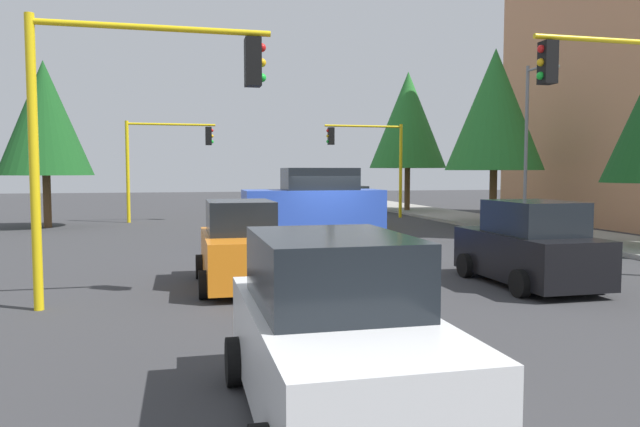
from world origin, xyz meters
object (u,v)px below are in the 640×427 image
at_px(tree_opposite_side, 44,118).
at_px(tree_roadside_mid, 495,110).
at_px(traffic_signal_near_left, 635,109).
at_px(car_black, 529,247).
at_px(tree_roadside_far, 408,120).
at_px(delivery_van_blue, 314,211).
at_px(traffic_signal_far_left, 370,151).
at_px(street_lamp_curbside, 532,130).
at_px(car_yellow, 346,208).
at_px(traffic_signal_near_right, 134,104).
at_px(car_orange, 241,247).
at_px(car_white, 334,336).
at_px(traffic_signal_far_right, 165,151).

xyz_separation_m(tree_opposite_side, tree_roadside_mid, (4.00, 21.00, 0.49)).
bearing_deg(traffic_signal_near_left, car_black, -91.85).
xyz_separation_m(tree_roadside_far, delivery_van_blue, (16.00, -9.81, -4.68)).
relative_size(traffic_signal_far_left, delivery_van_blue, 1.12).
bearing_deg(street_lamp_curbside, delivery_van_blue, -80.39).
relative_size(street_lamp_curbside, tree_opposite_side, 0.89).
bearing_deg(traffic_signal_near_left, car_yellow, -169.49).
height_order(traffic_signal_near_right, car_black, traffic_signal_near_right).
xyz_separation_m(traffic_signal_far_left, tree_roadside_far, (-4.00, 3.85, 2.16)).
relative_size(traffic_signal_far_left, tree_roadside_far, 0.59).
xyz_separation_m(tree_roadside_far, car_orange, (22.47, -12.99, -5.06)).
bearing_deg(traffic_signal_far_left, traffic_signal_near_left, 0.22).
xyz_separation_m(street_lamp_curbside, car_orange, (8.08, -12.69, -3.45)).
xyz_separation_m(tree_opposite_side, car_yellow, (2.80, 13.90, -4.25)).
bearing_deg(delivery_van_blue, car_black, 23.01).
height_order(car_orange, car_yellow, same).
bearing_deg(traffic_signal_near_left, traffic_signal_near_right, -90.00).
distance_m(traffic_signal_near_right, delivery_van_blue, 10.00).
bearing_deg(car_orange, tree_roadside_mid, 132.74).
bearing_deg(car_white, car_orange, -178.18).
height_order(car_orange, car_white, same).
bearing_deg(car_white, tree_opposite_side, -162.18).
bearing_deg(car_white, tree_roadside_far, 157.06).
distance_m(traffic_signal_far_right, street_lamp_curbside, 18.12).
distance_m(traffic_signal_near_left, tree_roadside_far, 24.36).
distance_m(traffic_signal_near_right, car_black, 9.25).
distance_m(traffic_signal_far_left, car_white, 27.74).
bearing_deg(delivery_van_blue, car_yellow, 155.97).
relative_size(car_orange, car_black, 0.98).
distance_m(tree_opposite_side, car_black, 23.16).
bearing_deg(car_yellow, traffic_signal_far_left, 150.24).
height_order(traffic_signal_near_left, tree_roadside_mid, tree_roadside_mid).
bearing_deg(traffic_signal_near_left, tree_roadside_mid, 163.02).
relative_size(traffic_signal_far_right, car_black, 1.32).
xyz_separation_m(traffic_signal_far_left, car_yellow, (4.80, -2.74, -2.91)).
distance_m(traffic_signal_far_right, traffic_signal_near_right, 20.00).
bearing_deg(tree_opposite_side, traffic_signal_far_left, 96.85).
relative_size(traffic_signal_near_left, car_orange, 1.51).
height_order(tree_opposite_side, delivery_van_blue, tree_opposite_side).
distance_m(traffic_signal_near_left, car_white, 11.33).
bearing_deg(street_lamp_curbside, traffic_signal_near_right, -57.15).
bearing_deg(tree_roadside_far, car_white, -22.94).
distance_m(traffic_signal_near_right, tree_roadside_mid, 21.09).
relative_size(traffic_signal_near_right, delivery_van_blue, 1.16).
distance_m(tree_roadside_mid, delivery_van_blue, 12.70).
xyz_separation_m(traffic_signal_far_left, tree_roadside_mid, (6.00, 4.35, 1.83)).
height_order(traffic_signal_far_right, car_black, traffic_signal_far_right).
xyz_separation_m(traffic_signal_far_right, tree_roadside_far, (-4.00, 15.13, 2.22)).
relative_size(traffic_signal_far_left, tree_opposite_side, 0.68).
distance_m(traffic_signal_far_left, traffic_signal_far_right, 11.28).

